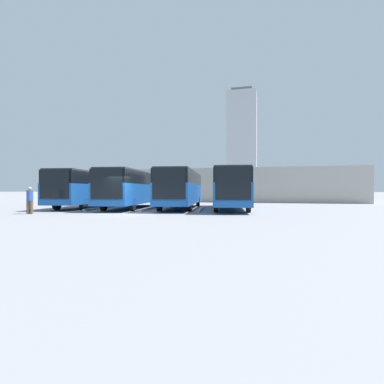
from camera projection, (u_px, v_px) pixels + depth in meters
ground_plane at (126, 213)px, 20.35m from camera, size 600.00×600.00×0.00m
bus_0 at (231, 188)px, 24.72m from camera, size 4.18×12.08×3.19m
curb_divider_0 at (201, 209)px, 23.55m from camera, size 1.07×5.94×0.15m
bus_1 at (181, 188)px, 25.82m from camera, size 4.18×12.08×3.19m
curb_divider_1 at (150, 208)px, 24.65m from camera, size 1.07×5.94×0.15m
bus_2 at (133, 188)px, 26.29m from camera, size 4.18×12.08×3.19m
curb_divider_2 at (100, 208)px, 25.12m from camera, size 1.07×5.94×0.15m
bus_3 at (90, 188)px, 27.49m from camera, size 4.18×12.08×3.19m
pedestrian at (30, 199)px, 19.70m from camera, size 0.52×0.52×1.79m
station_building at (205, 186)px, 46.37m from camera, size 42.57×16.86×4.48m
office_tower at (242, 142)px, 206.63m from camera, size 19.55×19.55×70.88m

